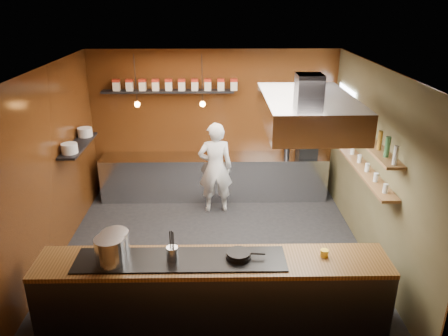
{
  "coord_description": "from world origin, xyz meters",
  "views": [
    {
      "loc": [
        0.06,
        -6.19,
        3.98
      ],
      "look_at": [
        0.17,
        0.4,
        1.35
      ],
      "focal_mm": 35.0,
      "sensor_mm": 36.0,
      "label": 1
    }
  ],
  "objects_px": {
    "extractor_hood": "(308,111)",
    "stockpot_small": "(110,251)",
    "chef": "(215,168)",
    "stockpot_large": "(116,244)",
    "espresso_machine": "(307,147)"
  },
  "relations": [
    {
      "from": "espresso_machine",
      "to": "stockpot_large",
      "type": "bearing_deg",
      "value": -133.57
    },
    {
      "from": "extractor_hood",
      "to": "chef",
      "type": "relative_size",
      "value": 1.11
    },
    {
      "from": "stockpot_small",
      "to": "chef",
      "type": "height_order",
      "value": "chef"
    },
    {
      "from": "stockpot_large",
      "to": "chef",
      "type": "relative_size",
      "value": 0.19
    },
    {
      "from": "espresso_machine",
      "to": "chef",
      "type": "xyz_separation_m",
      "value": [
        -1.86,
        -0.62,
        -0.19
      ]
    },
    {
      "from": "espresso_machine",
      "to": "chef",
      "type": "distance_m",
      "value": 1.97
    },
    {
      "from": "stockpot_small",
      "to": "chef",
      "type": "relative_size",
      "value": 0.2
    },
    {
      "from": "extractor_hood",
      "to": "espresso_machine",
      "type": "bearing_deg",
      "value": 77.08
    },
    {
      "from": "extractor_hood",
      "to": "stockpot_small",
      "type": "xyz_separation_m",
      "value": [
        -2.53,
        -1.27,
        -1.39
      ]
    },
    {
      "from": "chef",
      "to": "stockpot_small",
      "type": "bearing_deg",
      "value": 65.29
    },
    {
      "from": "extractor_hood",
      "to": "espresso_machine",
      "type": "relative_size",
      "value": 5.28
    },
    {
      "from": "stockpot_large",
      "to": "chef",
      "type": "distance_m",
      "value": 3.3
    },
    {
      "from": "stockpot_large",
      "to": "stockpot_small",
      "type": "distance_m",
      "value": 0.16
    },
    {
      "from": "stockpot_small",
      "to": "chef",
      "type": "xyz_separation_m",
      "value": [
        1.26,
        3.21,
        -0.21
      ]
    },
    {
      "from": "stockpot_large",
      "to": "chef",
      "type": "height_order",
      "value": "chef"
    }
  ]
}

